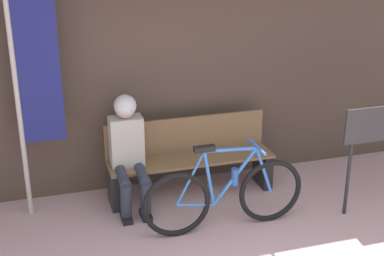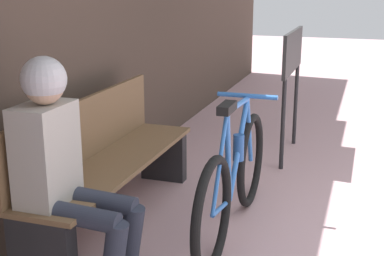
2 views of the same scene
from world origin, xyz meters
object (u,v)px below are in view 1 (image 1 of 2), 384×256
banner_pole (33,86)px  park_bench_near (190,159)px  bicycle (225,195)px  person_seated (128,145)px

banner_pole → park_bench_near: bearing=-1.2°
bicycle → person_seated: person_seated is taller
person_seated → banner_pole: bearing=170.7°
bicycle → park_bench_near: bearing=97.4°
person_seated → park_bench_near: bearing=9.1°
park_bench_near → banner_pole: banner_pole is taller
park_bench_near → bicycle: bicycle is taller
bicycle → banner_pole: 2.12m
bicycle → person_seated: (-0.80, 0.71, 0.33)m
person_seated → bicycle: bearing=-41.9°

